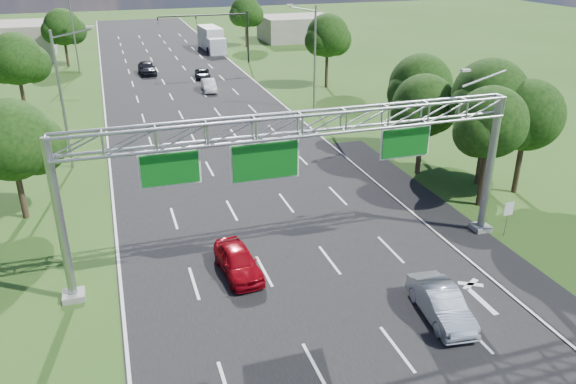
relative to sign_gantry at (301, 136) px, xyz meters
name	(u,v)px	position (x,y,z in m)	size (l,w,h in m)	color
ground	(223,151)	(-0.33, 18.00, -6.89)	(220.00, 220.00, 0.00)	#294E17
road	(223,151)	(-0.33, 18.00, -6.89)	(18.00, 180.00, 0.02)	black
road_flare	(442,218)	(9.87, 2.00, -6.89)	(3.00, 30.00, 0.02)	black
sign_gantry	(301,136)	(0.00, 0.00, 0.00)	(23.50, 1.00, 9.56)	gray
regulatory_sign	(508,212)	(12.07, -1.02, -5.38)	(0.60, 0.08, 2.10)	gray
traffic_signal	(222,26)	(7.15, 53.00, -1.72)	(12.21, 0.24, 7.00)	black
streetlight_l_near	(64,94)	(-11.63, 18.00, -1.31)	(2.97, 0.22, 10.16)	gray
streetlight_l_far	(75,29)	(-11.63, 53.00, -1.31)	(2.97, 0.22, 10.16)	gray
streetlight_r_mid	(313,52)	(10.97, 28.00, -1.31)	(2.97, 0.22, 10.16)	gray
tree_cluster_right	(468,106)	(14.47, 7.19, -1.58)	(9.91, 14.60, 8.68)	#2D2116
tree_verge_la	(12,143)	(-14.25, 10.04, -2.13)	(5.76, 4.80, 7.40)	#2D2116
tree_verge_lb	(17,61)	(-16.25, 33.04, -1.48)	(5.76, 4.80, 8.06)	#2D2116
tree_verge_lc	(63,29)	(-13.25, 58.04, -1.92)	(5.76, 4.80, 7.62)	#2D2116
tree_verge_rd	(328,38)	(15.75, 36.04, -1.26)	(5.76, 4.80, 8.28)	#2D2116
tree_verge_re	(246,13)	(13.75, 66.04, -1.70)	(5.76, 4.80, 7.84)	#2D2116
building_left	(1,42)	(-22.33, 66.00, -4.39)	(14.00, 10.00, 5.00)	gray
building_right	(297,28)	(23.67, 70.00, -4.89)	(12.00, 9.00, 4.00)	gray
red_coupe	(238,261)	(-3.41, -0.28, -6.16)	(1.72, 4.27, 1.46)	#9A0711
silver_sedan	(441,303)	(4.34, -6.60, -6.16)	(1.55, 4.43, 1.46)	#B4BBC1
car_queue_b	(203,74)	(2.82, 45.27, -6.35)	(1.78, 3.87, 1.07)	black
car_queue_c	(147,68)	(-3.54, 49.60, -6.07)	(1.93, 4.80, 1.64)	black
car_queue_d	(209,85)	(2.31, 38.31, -6.23)	(1.40, 4.03, 1.33)	silver
box_truck	(212,40)	(7.67, 64.28, -5.22)	(3.05, 9.32, 3.48)	silver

